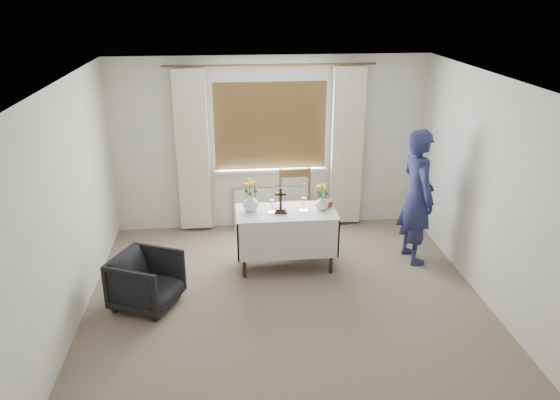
{
  "coord_description": "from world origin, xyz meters",
  "views": [
    {
      "loc": [
        -0.61,
        -5.05,
        3.36
      ],
      "look_at": [
        -0.01,
        0.95,
        0.99
      ],
      "focal_mm": 35.0,
      "sensor_mm": 36.0,
      "label": 1
    }
  ],
  "objects_px": {
    "wooden_chair": "(297,208)",
    "flower_vase_right": "(322,203)",
    "altar_table": "(286,239)",
    "person": "(417,197)",
    "flower_vase_left": "(251,202)",
    "wooden_cross": "(281,200)",
    "armchair": "(146,281)"
  },
  "relations": [
    {
      "from": "person",
      "to": "wooden_cross",
      "type": "height_order",
      "value": "person"
    },
    {
      "from": "wooden_chair",
      "to": "flower_vase_right",
      "type": "distance_m",
      "value": 0.79
    },
    {
      "from": "altar_table",
      "to": "flower_vase_left",
      "type": "xyz_separation_m",
      "value": [
        -0.43,
        0.08,
        0.49
      ]
    },
    {
      "from": "altar_table",
      "to": "person",
      "type": "relative_size",
      "value": 0.71
    },
    {
      "from": "armchair",
      "to": "wooden_cross",
      "type": "relative_size",
      "value": 2.07
    },
    {
      "from": "wooden_chair",
      "to": "flower_vase_right",
      "type": "bearing_deg",
      "value": -75.26
    },
    {
      "from": "armchair",
      "to": "flower_vase_left",
      "type": "bearing_deg",
      "value": -31.36
    },
    {
      "from": "altar_table",
      "to": "armchair",
      "type": "bearing_deg",
      "value": -155.08
    },
    {
      "from": "altar_table",
      "to": "wooden_chair",
      "type": "distance_m",
      "value": 0.74
    },
    {
      "from": "wooden_cross",
      "to": "wooden_chair",
      "type": "bearing_deg",
      "value": 73.82
    },
    {
      "from": "armchair",
      "to": "wooden_cross",
      "type": "height_order",
      "value": "wooden_cross"
    },
    {
      "from": "armchair",
      "to": "wooden_cross",
      "type": "xyz_separation_m",
      "value": [
        1.58,
        0.73,
        0.62
      ]
    },
    {
      "from": "altar_table",
      "to": "armchair",
      "type": "relative_size",
      "value": 1.84
    },
    {
      "from": "flower_vase_left",
      "to": "flower_vase_right",
      "type": "height_order",
      "value": "flower_vase_left"
    },
    {
      "from": "flower_vase_left",
      "to": "person",
      "type": "bearing_deg",
      "value": -0.97
    },
    {
      "from": "wooden_chair",
      "to": "person",
      "type": "relative_size",
      "value": 0.58
    },
    {
      "from": "wooden_chair",
      "to": "wooden_cross",
      "type": "relative_size",
      "value": 3.15
    },
    {
      "from": "person",
      "to": "flower_vase_left",
      "type": "xyz_separation_m",
      "value": [
        -2.11,
        0.04,
        -0.01
      ]
    },
    {
      "from": "altar_table",
      "to": "flower_vase_left",
      "type": "distance_m",
      "value": 0.65
    },
    {
      "from": "flower_vase_left",
      "to": "flower_vase_right",
      "type": "relative_size",
      "value": 1.17
    },
    {
      "from": "altar_table",
      "to": "wooden_cross",
      "type": "distance_m",
      "value": 0.55
    },
    {
      "from": "wooden_chair",
      "to": "flower_vase_left",
      "type": "relative_size",
      "value": 4.87
    },
    {
      "from": "wooden_cross",
      "to": "flower_vase_left",
      "type": "bearing_deg",
      "value": 168.67
    },
    {
      "from": "wooden_chair",
      "to": "person",
      "type": "distance_m",
      "value": 1.63
    },
    {
      "from": "flower_vase_right",
      "to": "wooden_chair",
      "type": "bearing_deg",
      "value": 107.66
    },
    {
      "from": "wooden_cross",
      "to": "flower_vase_right",
      "type": "distance_m",
      "value": 0.52
    },
    {
      "from": "armchair",
      "to": "wooden_cross",
      "type": "distance_m",
      "value": 1.84
    },
    {
      "from": "flower_vase_right",
      "to": "altar_table",
      "type": "bearing_deg",
      "value": -178.52
    },
    {
      "from": "armchair",
      "to": "flower_vase_right",
      "type": "relative_size",
      "value": 3.75
    },
    {
      "from": "armchair",
      "to": "flower_vase_left",
      "type": "height_order",
      "value": "flower_vase_left"
    },
    {
      "from": "person",
      "to": "wooden_cross",
      "type": "relative_size",
      "value": 5.39
    },
    {
      "from": "flower_vase_left",
      "to": "flower_vase_right",
      "type": "bearing_deg",
      "value": -4.22
    }
  ]
}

